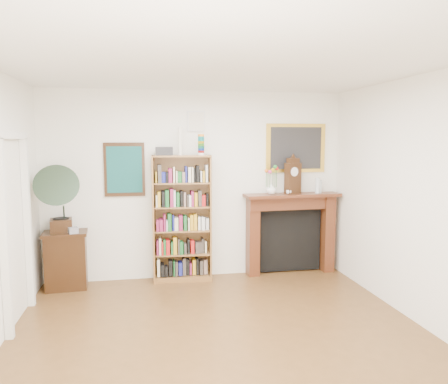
# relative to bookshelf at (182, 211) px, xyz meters

# --- Properties ---
(room) EXTENTS (4.51, 5.01, 2.81)m
(room) POSITION_rel_bookshelf_xyz_m (0.23, -2.33, 0.36)
(room) COLOR #57391A
(room) RESTS_ON ground
(door_casing) EXTENTS (0.08, 1.02, 2.17)m
(door_casing) POSITION_rel_bookshelf_xyz_m (-1.97, -1.13, 0.22)
(door_casing) COLOR white
(door_casing) RESTS_ON left_wall
(teal_poster) EXTENTS (0.58, 0.04, 0.78)m
(teal_poster) POSITION_rel_bookshelf_xyz_m (-0.82, 0.15, 0.61)
(teal_poster) COLOR black
(teal_poster) RESTS_ON back_wall
(small_picture) EXTENTS (0.26, 0.04, 0.30)m
(small_picture) POSITION_rel_bookshelf_xyz_m (0.23, 0.15, 1.31)
(small_picture) COLOR white
(small_picture) RESTS_ON back_wall
(gilt_painting) EXTENTS (0.95, 0.04, 0.75)m
(gilt_painting) POSITION_rel_bookshelf_xyz_m (1.78, 0.15, 0.91)
(gilt_painting) COLOR gold
(gilt_painting) RESTS_ON back_wall
(bookshelf) EXTENTS (0.88, 0.37, 2.14)m
(bookshelf) POSITION_rel_bookshelf_xyz_m (0.00, 0.00, 0.00)
(bookshelf) COLOR brown
(bookshelf) RESTS_ON floor
(side_cabinet) EXTENTS (0.62, 0.47, 0.81)m
(side_cabinet) POSITION_rel_bookshelf_xyz_m (-1.64, -0.06, -0.63)
(side_cabinet) COLOR black
(side_cabinet) RESTS_ON floor
(fireplace) EXTENTS (1.51, 0.42, 1.26)m
(fireplace) POSITION_rel_bookshelf_xyz_m (1.69, 0.06, -0.29)
(fireplace) COLOR #472410
(fireplace) RESTS_ON floor
(gramophone) EXTENTS (0.68, 0.80, 0.95)m
(gramophone) POSITION_rel_bookshelf_xyz_m (-1.69, -0.18, 0.30)
(gramophone) COLOR black
(gramophone) RESTS_ON side_cabinet
(cd_stack) EXTENTS (0.15, 0.15, 0.08)m
(cd_stack) POSITION_rel_bookshelf_xyz_m (-1.51, -0.18, -0.19)
(cd_stack) COLOR #ABABB7
(cd_stack) RESTS_ON side_cabinet
(mantel_clock) EXTENTS (0.26, 0.20, 0.54)m
(mantel_clock) POSITION_rel_bookshelf_xyz_m (1.69, 0.01, 0.48)
(mantel_clock) COLOR black
(mantel_clock) RESTS_ON fireplace
(flower_vase) EXTENTS (0.17, 0.17, 0.16)m
(flower_vase) POSITION_rel_bookshelf_xyz_m (1.35, 0.00, 0.30)
(flower_vase) COLOR white
(flower_vase) RESTS_ON fireplace
(teacup) EXTENTS (0.11, 0.11, 0.07)m
(teacup) POSITION_rel_bookshelf_xyz_m (1.62, -0.05, 0.25)
(teacup) COLOR silver
(teacup) RESTS_ON fireplace
(bottle_left) EXTENTS (0.07, 0.07, 0.24)m
(bottle_left) POSITION_rel_bookshelf_xyz_m (2.09, -0.01, 0.34)
(bottle_left) COLOR silver
(bottle_left) RESTS_ON fireplace
(bottle_right) EXTENTS (0.06, 0.06, 0.20)m
(bottle_right) POSITION_rel_bookshelf_xyz_m (2.14, 0.01, 0.32)
(bottle_right) COLOR silver
(bottle_right) RESTS_ON fireplace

